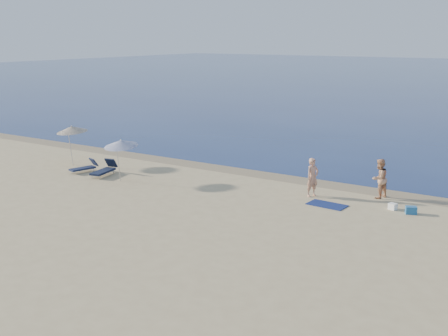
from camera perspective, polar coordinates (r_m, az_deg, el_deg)
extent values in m
cube|color=#847254|center=(28.94, 7.41, -1.17)|extent=(240.00, 1.60, 0.00)
imported|color=tan|center=(25.85, 8.98, -0.94)|extent=(0.66, 0.77, 1.78)
imported|color=tan|center=(26.24, 15.50, -1.04)|extent=(0.93, 1.05, 1.81)
cube|color=#0F1B4E|center=(24.84, 10.43, -3.70)|extent=(1.73, 1.04, 0.03)
cube|color=white|center=(24.86, 16.76, -3.76)|extent=(0.38, 0.35, 0.27)
cube|color=#1C5D9B|center=(24.49, 18.47, -4.08)|extent=(0.53, 0.47, 0.31)
cylinder|color=silver|center=(28.59, -10.67, 0.48)|extent=(0.06, 0.27, 1.98)
cone|color=white|center=(28.56, -10.44, 2.48)|extent=(1.84, 1.86, 0.51)
sphere|color=silver|center=(28.52, -10.45, 2.82)|extent=(0.06, 0.06, 0.06)
cylinder|color=silver|center=(32.90, -15.33, 2.01)|extent=(0.11, 0.22, 2.09)
cone|color=beige|center=(32.84, -15.21, 3.84)|extent=(2.26, 2.27, 0.48)
sphere|color=silver|center=(32.81, -15.23, 4.15)|extent=(0.06, 0.06, 0.06)
cube|color=#161F3E|center=(31.12, -14.19, -0.06)|extent=(0.85, 1.47, 0.09)
cube|color=#161F3E|center=(31.38, -13.10, 0.60)|extent=(0.58, 0.46, 0.45)
cylinder|color=#A5A5AD|center=(30.97, -14.00, -0.30)|extent=(0.03, 0.03, 0.20)
cube|color=#121A33|center=(30.06, -12.21, -0.35)|extent=(0.88, 1.69, 0.11)
cube|color=#121A33|center=(30.64, -11.40, 0.52)|extent=(0.65, 0.49, 0.52)
cylinder|color=#A5A5AD|center=(29.96, -11.82, -0.61)|extent=(0.03, 0.03, 0.24)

